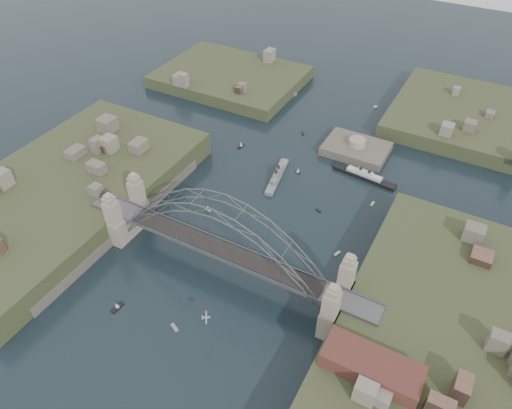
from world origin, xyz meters
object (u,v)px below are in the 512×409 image
object	(u,v)px
fort_island	(355,153)
wharf_shed	(372,366)
naval_cruiser_far	(283,97)
bridge	(221,239)
naval_cruiser_near	(277,176)
ocean_liner	(364,176)

from	to	relation	value
fort_island	wharf_shed	bearing A→B (deg)	-69.15
fort_island	naval_cruiser_far	xyz separation A→B (m)	(-40.00, 22.62, 1.06)
bridge	wharf_shed	xyz separation A→B (m)	(44.00, -14.00, -2.32)
bridge	naval_cruiser_far	bearing A→B (deg)	106.82
wharf_shed	naval_cruiser_near	size ratio (longest dim) A/B	1.02
naval_cruiser_near	naval_cruiser_far	world-z (taller)	naval_cruiser_near
bridge	fort_island	world-z (taller)	bridge
wharf_shed	ocean_liner	world-z (taller)	wharf_shed
bridge	ocean_liner	world-z (taller)	bridge
fort_island	wharf_shed	world-z (taller)	wharf_shed
naval_cruiser_near	naval_cruiser_far	size ratio (longest dim) A/B	1.50
bridge	wharf_shed	distance (m)	46.23
naval_cruiser_near	ocean_liner	size ratio (longest dim) A/B	0.89
wharf_shed	naval_cruiser_far	bearing A→B (deg)	124.03
ocean_liner	naval_cruiser_far	bearing A→B (deg)	143.20
fort_island	wharf_shed	xyz separation A→B (m)	(32.00, -84.00, 10.34)
fort_island	naval_cruiser_near	world-z (taller)	naval_cruiser_near
fort_island	naval_cruiser_near	distance (m)	32.30
ocean_liner	fort_island	bearing A→B (deg)	120.05
fort_island	ocean_liner	distance (m)	14.93
wharf_shed	naval_cruiser_far	size ratio (longest dim) A/B	1.53
bridge	naval_cruiser_far	world-z (taller)	bridge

